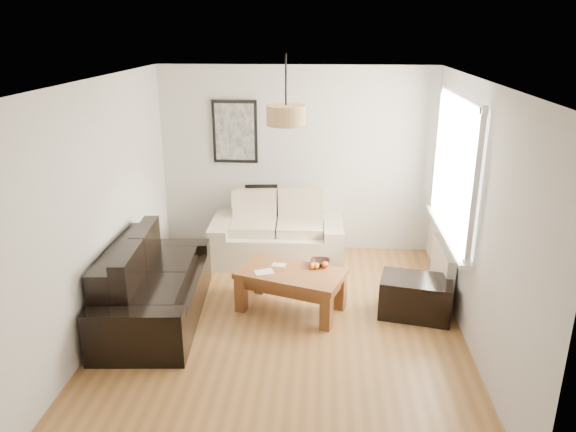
# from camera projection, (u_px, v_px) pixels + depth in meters

# --- Properties ---
(floor) EXTENTS (4.50, 4.50, 0.00)m
(floor) POSITION_uv_depth(u_px,v_px,m) (284.00, 325.00, 5.94)
(floor) COLOR brown
(floor) RESTS_ON ground
(ceiling) EXTENTS (3.80, 4.50, 0.00)m
(ceiling) POSITION_uv_depth(u_px,v_px,m) (283.00, 80.00, 5.08)
(ceiling) COLOR white
(ceiling) RESTS_ON floor
(wall_back) EXTENTS (3.80, 0.04, 2.60)m
(wall_back) POSITION_uv_depth(u_px,v_px,m) (296.00, 161.00, 7.63)
(wall_back) COLOR silver
(wall_back) RESTS_ON floor
(wall_front) EXTENTS (3.80, 0.04, 2.60)m
(wall_front) POSITION_uv_depth(u_px,v_px,m) (256.00, 328.00, 3.39)
(wall_front) COLOR silver
(wall_front) RESTS_ON floor
(wall_left) EXTENTS (0.04, 4.50, 2.60)m
(wall_left) POSITION_uv_depth(u_px,v_px,m) (101.00, 208.00, 5.64)
(wall_left) COLOR silver
(wall_left) RESTS_ON floor
(wall_right) EXTENTS (0.04, 4.50, 2.60)m
(wall_right) POSITION_uv_depth(u_px,v_px,m) (475.00, 217.00, 5.38)
(wall_right) COLOR silver
(wall_right) RESTS_ON floor
(window_bay) EXTENTS (0.14, 1.90, 1.60)m
(window_bay) POSITION_uv_depth(u_px,v_px,m) (456.00, 167.00, 6.04)
(window_bay) COLOR white
(window_bay) RESTS_ON wall_right
(radiator) EXTENTS (0.10, 0.90, 0.52)m
(radiator) POSITION_uv_depth(u_px,v_px,m) (442.00, 267.00, 6.45)
(radiator) COLOR white
(radiator) RESTS_ON wall_right
(poster) EXTENTS (0.62, 0.04, 0.87)m
(poster) POSITION_uv_depth(u_px,v_px,m) (235.00, 132.00, 7.53)
(poster) COLOR black
(poster) RESTS_ON wall_back
(pendant_shade) EXTENTS (0.40, 0.40, 0.20)m
(pendant_shade) POSITION_uv_depth(u_px,v_px,m) (286.00, 115.00, 5.49)
(pendant_shade) COLOR tan
(pendant_shade) RESTS_ON ceiling
(loveseat_cream) EXTENTS (1.82, 1.04, 0.89)m
(loveseat_cream) POSITION_uv_depth(u_px,v_px,m) (277.00, 229.00, 7.48)
(loveseat_cream) COLOR beige
(loveseat_cream) RESTS_ON floor
(sofa_leather) EXTENTS (1.10, 2.03, 0.85)m
(sofa_leather) POSITION_uv_depth(u_px,v_px,m) (154.00, 283.00, 5.96)
(sofa_leather) COLOR black
(sofa_leather) RESTS_ON floor
(coffee_table) EXTENTS (1.31, 0.98, 0.48)m
(coffee_table) POSITION_uv_depth(u_px,v_px,m) (291.00, 291.00, 6.19)
(coffee_table) COLOR brown
(coffee_table) RESTS_ON floor
(ottoman) EXTENTS (0.86, 0.64, 0.44)m
(ottoman) POSITION_uv_depth(u_px,v_px,m) (416.00, 297.00, 6.08)
(ottoman) COLOR black
(ottoman) RESTS_ON floor
(cushion_left) EXTENTS (0.46, 0.18, 0.45)m
(cushion_left) POSITION_uv_depth(u_px,v_px,m) (262.00, 201.00, 7.60)
(cushion_left) COLOR black
(cushion_left) RESTS_ON loveseat_cream
(cushion_right) EXTENTS (0.40, 0.14, 0.40)m
(cushion_right) POSITION_uv_depth(u_px,v_px,m) (299.00, 203.00, 7.57)
(cushion_right) COLOR black
(cushion_right) RESTS_ON loveseat_cream
(fruit_bowl) EXTENTS (0.24, 0.24, 0.06)m
(fruit_bowl) POSITION_uv_depth(u_px,v_px,m) (320.00, 263.00, 6.27)
(fruit_bowl) COLOR black
(fruit_bowl) RESTS_ON coffee_table
(orange_a) EXTENTS (0.09, 0.09, 0.07)m
(orange_a) POSITION_uv_depth(u_px,v_px,m) (316.00, 266.00, 6.16)
(orange_a) COLOR orange
(orange_a) RESTS_ON fruit_bowl
(orange_b) EXTENTS (0.10, 0.10, 0.08)m
(orange_b) POSITION_uv_depth(u_px,v_px,m) (325.00, 265.00, 6.19)
(orange_b) COLOR #FF5B15
(orange_b) RESTS_ON fruit_bowl
(orange_c) EXTENTS (0.09, 0.09, 0.07)m
(orange_c) POSITION_uv_depth(u_px,v_px,m) (312.00, 266.00, 6.16)
(orange_c) COLOR orange
(orange_c) RESTS_ON fruit_bowl
(papers) EXTENTS (0.25, 0.21, 0.01)m
(papers) POSITION_uv_depth(u_px,v_px,m) (264.00, 272.00, 6.09)
(papers) COLOR beige
(papers) RESTS_ON coffee_table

